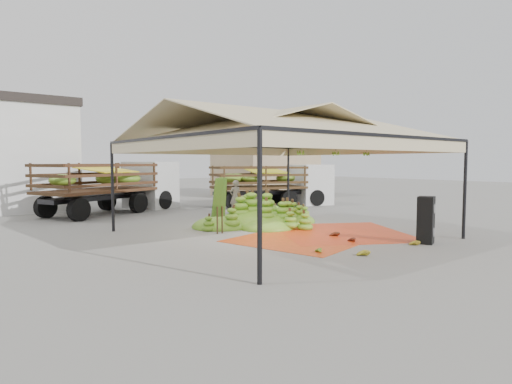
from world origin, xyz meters
TOP-DOWN VIEW (x-y plane):
  - ground at (0.00, 0.00)m, footprint 90.00×90.00m
  - canopy_tent at (0.00, 0.00)m, footprint 8.10×8.10m
  - building_tan at (10.00, 13.00)m, footprint 6.30×5.30m
  - tarp_left at (0.00, -1.00)m, footprint 4.51×4.38m
  - tarp_right at (1.91, -0.95)m, footprint 5.51×5.59m
  - banana_heap at (0.92, 2.22)m, footprint 6.39×5.87m
  - hand_yellow_a at (-0.49, -3.70)m, footprint 0.55×0.49m
  - hand_yellow_b at (1.78, -3.70)m, footprint 0.46×0.38m
  - hand_red_a at (0.82, -2.22)m, footprint 0.47×0.41m
  - hand_red_b at (1.11, -1.34)m, footprint 0.55×0.49m
  - hand_green at (-1.07, -2.65)m, footprint 0.49×0.47m
  - hanging_bunches at (1.08, -1.39)m, footprint 3.24×0.24m
  - speaker_stack at (2.37, -3.70)m, footprint 0.62×0.58m
  - banana_leaves at (-1.49, 1.01)m, footprint 0.96×1.36m
  - vendor at (2.05, 5.40)m, footprint 0.60×0.43m
  - truck_left at (-1.84, 9.48)m, footprint 7.27×4.89m
  - truck_right at (6.10, 7.23)m, footprint 6.80×4.02m

SIDE VIEW (x-z plane):
  - ground at x=0.00m, z-range 0.00..0.00m
  - banana_leaves at x=-1.49m, z-range -1.85..1.85m
  - tarp_left at x=0.00m, z-range 0.00..0.01m
  - tarp_right at x=1.91m, z-range 0.00..0.01m
  - hand_green at x=-1.07m, z-range 0.00..0.18m
  - hand_red_a at x=0.82m, z-range 0.00..0.18m
  - hand_yellow_b at x=1.78m, z-range 0.00..0.19m
  - hand_red_b at x=1.11m, z-range 0.00..0.21m
  - hand_yellow_a at x=-0.49m, z-range 0.00..0.22m
  - banana_heap at x=0.92m, z-range 0.00..1.11m
  - speaker_stack at x=2.37m, z-range 0.00..1.36m
  - vendor at x=2.05m, z-range 0.00..1.54m
  - truck_right at x=6.10m, z-range 0.26..2.47m
  - truck_left at x=-1.84m, z-range 0.28..2.65m
  - building_tan at x=10.00m, z-range 0.02..4.12m
  - hanging_bunches at x=1.08m, z-range 2.52..2.72m
  - canopy_tent at x=0.00m, z-range 1.30..5.30m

